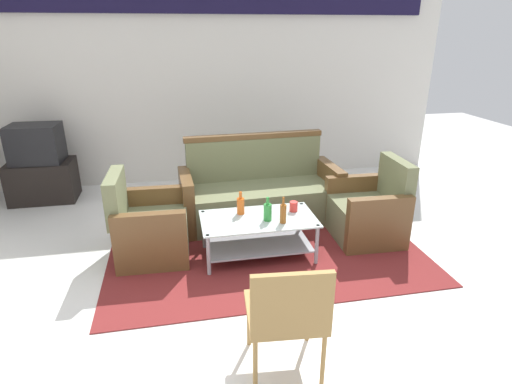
{
  "coord_description": "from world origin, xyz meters",
  "views": [
    {
      "loc": [
        -0.7,
        -3.0,
        2.09
      ],
      "look_at": [
        0.03,
        0.64,
        0.65
      ],
      "focal_mm": 29.3,
      "sensor_mm": 36.0,
      "label": 1
    }
  ],
  "objects_px": {
    "bottle_orange": "(241,206)",
    "wicker_chair": "(287,311)",
    "couch": "(259,194)",
    "tv_stand": "(43,181)",
    "armchair_right": "(368,212)",
    "coffee_table": "(258,231)",
    "cup": "(294,206)",
    "armchair_left": "(149,228)",
    "bottle_green": "(268,212)",
    "television": "(36,144)",
    "bottle_brown": "(283,213)"
  },
  "relations": [
    {
      "from": "armchair_right",
      "to": "bottle_green",
      "type": "height_order",
      "value": "armchair_right"
    },
    {
      "from": "couch",
      "to": "bottle_brown",
      "type": "distance_m",
      "value": 1.01
    },
    {
      "from": "bottle_brown",
      "to": "television",
      "type": "height_order",
      "value": "television"
    },
    {
      "from": "bottle_green",
      "to": "tv_stand",
      "type": "relative_size",
      "value": 0.29
    },
    {
      "from": "couch",
      "to": "tv_stand",
      "type": "bearing_deg",
      "value": -25.78
    },
    {
      "from": "armchair_left",
      "to": "coffee_table",
      "type": "relative_size",
      "value": 0.77
    },
    {
      "from": "armchair_left",
      "to": "cup",
      "type": "bearing_deg",
      "value": 86.25
    },
    {
      "from": "armchair_right",
      "to": "armchair_left",
      "type": "bearing_deg",
      "value": 90.07
    },
    {
      "from": "couch",
      "to": "armchair_right",
      "type": "bearing_deg",
      "value": 144.49
    },
    {
      "from": "bottle_green",
      "to": "armchair_left",
      "type": "bearing_deg",
      "value": 165.21
    },
    {
      "from": "armchair_right",
      "to": "coffee_table",
      "type": "height_order",
      "value": "armchair_right"
    },
    {
      "from": "armchair_left",
      "to": "armchair_right",
      "type": "distance_m",
      "value": 2.27
    },
    {
      "from": "armchair_left",
      "to": "television",
      "type": "distance_m",
      "value": 2.3
    },
    {
      "from": "cup",
      "to": "armchair_left",
      "type": "bearing_deg",
      "value": 174.4
    },
    {
      "from": "armchair_right",
      "to": "tv_stand",
      "type": "xyz_separation_m",
      "value": [
        -3.68,
        1.81,
        -0.03
      ]
    },
    {
      "from": "couch",
      "to": "armchair_right",
      "type": "height_order",
      "value": "couch"
    },
    {
      "from": "armchair_right",
      "to": "coffee_table",
      "type": "xyz_separation_m",
      "value": [
        -1.23,
        -0.17,
        -0.02
      ]
    },
    {
      "from": "bottle_orange",
      "to": "wicker_chair",
      "type": "xyz_separation_m",
      "value": [
        0.02,
        -1.67,
        -0.0
      ]
    },
    {
      "from": "cup",
      "to": "wicker_chair",
      "type": "xyz_separation_m",
      "value": [
        -0.51,
        -1.63,
        0.03
      ]
    },
    {
      "from": "bottle_orange",
      "to": "coffee_table",
      "type": "bearing_deg",
      "value": -41.88
    },
    {
      "from": "bottle_orange",
      "to": "bottle_green",
      "type": "relative_size",
      "value": 0.99
    },
    {
      "from": "bottle_green",
      "to": "wicker_chair",
      "type": "relative_size",
      "value": 0.28
    },
    {
      "from": "coffee_table",
      "to": "television",
      "type": "relative_size",
      "value": 1.78
    },
    {
      "from": "couch",
      "to": "coffee_table",
      "type": "distance_m",
      "value": 0.87
    },
    {
      "from": "bottle_green",
      "to": "television",
      "type": "bearing_deg",
      "value": 140.93
    },
    {
      "from": "armchair_left",
      "to": "armchair_right",
      "type": "relative_size",
      "value": 1.0
    },
    {
      "from": "coffee_table",
      "to": "bottle_orange",
      "type": "xyz_separation_m",
      "value": [
        -0.15,
        0.13,
        0.23
      ]
    },
    {
      "from": "television",
      "to": "tv_stand",
      "type": "bearing_deg",
      "value": 90.0
    },
    {
      "from": "bottle_orange",
      "to": "cup",
      "type": "bearing_deg",
      "value": -4.32
    },
    {
      "from": "couch",
      "to": "armchair_left",
      "type": "distance_m",
      "value": 1.37
    },
    {
      "from": "coffee_table",
      "to": "wicker_chair",
      "type": "distance_m",
      "value": 1.56
    },
    {
      "from": "armchair_left",
      "to": "bottle_green",
      "type": "relative_size",
      "value": 3.65
    },
    {
      "from": "bottle_green",
      "to": "wicker_chair",
      "type": "xyz_separation_m",
      "value": [
        -0.21,
        -1.47,
        -0.0
      ]
    },
    {
      "from": "armchair_right",
      "to": "tv_stand",
      "type": "bearing_deg",
      "value": 65.32
    },
    {
      "from": "coffee_table",
      "to": "bottle_green",
      "type": "height_order",
      "value": "bottle_green"
    },
    {
      "from": "coffee_table",
      "to": "bottle_green",
      "type": "relative_size",
      "value": 4.72
    },
    {
      "from": "armchair_left",
      "to": "bottle_brown",
      "type": "relative_size",
      "value": 3.29
    },
    {
      "from": "coffee_table",
      "to": "cup",
      "type": "xyz_separation_m",
      "value": [
        0.38,
        0.09,
        0.19
      ]
    },
    {
      "from": "bottle_green",
      "to": "television",
      "type": "relative_size",
      "value": 0.38
    },
    {
      "from": "coffee_table",
      "to": "tv_stand",
      "type": "bearing_deg",
      "value": 140.96
    },
    {
      "from": "armchair_right",
      "to": "cup",
      "type": "xyz_separation_m",
      "value": [
        -0.85,
        -0.08,
        0.17
      ]
    },
    {
      "from": "bottle_orange",
      "to": "wicker_chair",
      "type": "bearing_deg",
      "value": -89.48
    },
    {
      "from": "armchair_left",
      "to": "tv_stand",
      "type": "distance_m",
      "value": 2.25
    },
    {
      "from": "couch",
      "to": "bottle_orange",
      "type": "relative_size",
      "value": 7.92
    },
    {
      "from": "tv_stand",
      "to": "couch",
      "type": "bearing_deg",
      "value": -23.33
    },
    {
      "from": "armchair_left",
      "to": "bottle_green",
      "type": "distance_m",
      "value": 1.17
    },
    {
      "from": "armchair_left",
      "to": "armchair_right",
      "type": "xyz_separation_m",
      "value": [
        2.27,
        -0.06,
        0.0
      ]
    },
    {
      "from": "tv_stand",
      "to": "bottle_green",
      "type": "bearing_deg",
      "value": -39.04
    },
    {
      "from": "couch",
      "to": "bottle_green",
      "type": "distance_m",
      "value": 0.94
    },
    {
      "from": "armchair_right",
      "to": "tv_stand",
      "type": "relative_size",
      "value": 1.06
    }
  ]
}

